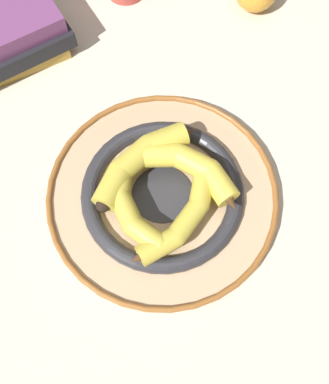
{
  "coord_description": "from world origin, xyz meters",
  "views": [
    {
      "loc": [
        0.25,
        -0.0,
        0.66
      ],
      "look_at": [
        0.0,
        -0.04,
        0.04
      ],
      "focal_mm": 42.0,
      "sensor_mm": 36.0,
      "label": 1
    }
  ],
  "objects_px": {
    "banana_b": "(143,160)",
    "banana_c": "(133,207)",
    "decorative_bowl": "(164,197)",
    "book_stack": "(8,34)",
    "banana_a": "(195,168)",
    "banana_d": "(185,220)"
  },
  "relations": [
    {
      "from": "banana_b",
      "to": "banana_c",
      "type": "distance_m",
      "value": 0.07
    },
    {
      "from": "banana_a",
      "to": "banana_c",
      "type": "bearing_deg",
      "value": 62.28
    },
    {
      "from": "book_stack",
      "to": "banana_c",
      "type": "bearing_deg",
      "value": 100.86
    },
    {
      "from": "banana_b",
      "to": "banana_d",
      "type": "bearing_deg",
      "value": 78.78
    },
    {
      "from": "banana_c",
      "to": "banana_d",
      "type": "bearing_deg",
      "value": 49.85
    },
    {
      "from": "banana_c",
      "to": "book_stack",
      "type": "distance_m",
      "value": 0.39
    },
    {
      "from": "banana_a",
      "to": "banana_d",
      "type": "xyz_separation_m",
      "value": [
        0.08,
        -0.01,
        -0.0
      ]
    },
    {
      "from": "banana_c",
      "to": "book_stack",
      "type": "relative_size",
      "value": 0.61
    },
    {
      "from": "decorative_bowl",
      "to": "book_stack",
      "type": "height_order",
      "value": "book_stack"
    },
    {
      "from": "banana_c",
      "to": "banana_b",
      "type": "bearing_deg",
      "value": 144.62
    },
    {
      "from": "banana_b",
      "to": "decorative_bowl",
      "type": "bearing_deg",
      "value": 81.59
    },
    {
      "from": "banana_a",
      "to": "banana_c",
      "type": "distance_m",
      "value": 0.11
    },
    {
      "from": "decorative_bowl",
      "to": "banana_a",
      "type": "bearing_deg",
      "value": 131.83
    },
    {
      "from": "decorative_bowl",
      "to": "banana_d",
      "type": "xyz_separation_m",
      "value": [
        0.04,
        0.03,
        0.03
      ]
    },
    {
      "from": "banana_c",
      "to": "banana_d",
      "type": "xyz_separation_m",
      "value": [
        0.01,
        0.08,
        -0.0
      ]
    },
    {
      "from": "decorative_bowl",
      "to": "book_stack",
      "type": "relative_size",
      "value": 1.47
    },
    {
      "from": "banana_a",
      "to": "banana_b",
      "type": "height_order",
      "value": "banana_b"
    },
    {
      "from": "banana_d",
      "to": "banana_b",
      "type": "bearing_deg",
      "value": 68.84
    },
    {
      "from": "banana_b",
      "to": "banana_c",
      "type": "bearing_deg",
      "value": 35.04
    },
    {
      "from": "decorative_bowl",
      "to": "banana_d",
      "type": "distance_m",
      "value": 0.07
    },
    {
      "from": "decorative_bowl",
      "to": "banana_c",
      "type": "height_order",
      "value": "banana_c"
    },
    {
      "from": "banana_d",
      "to": "banana_c",
      "type": "bearing_deg",
      "value": 110.33
    }
  ]
}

